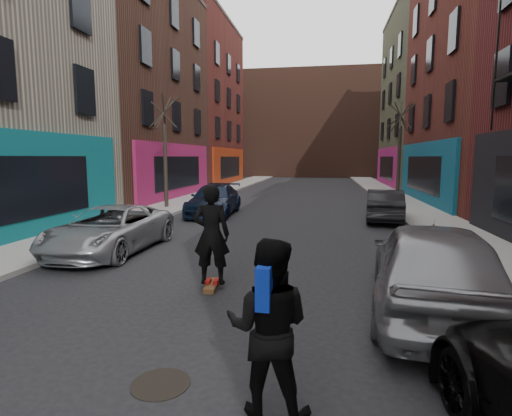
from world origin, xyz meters
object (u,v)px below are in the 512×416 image
at_px(tree_left_far, 165,143).
at_px(skateboarder, 211,234).
at_px(skateboard, 212,285).
at_px(pedestrian, 268,327).
at_px(parked_right_far, 433,267).
at_px(tree_right_far, 400,142).
at_px(parked_left_end, 214,200).
at_px(parked_left_far, 110,229).
at_px(parked_right_end, 385,205).
at_px(manhole, 161,384).

height_order(tree_left_far, skateboarder, tree_left_far).
bearing_deg(skateboard, tree_left_far, 111.30).
xyz_separation_m(skateboard, pedestrian, (1.70, -3.79, 0.89)).
distance_m(parked_right_far, pedestrian, 3.94).
distance_m(tree_right_far, parked_left_end, 12.41).
xyz_separation_m(parked_left_far, parked_right_end, (8.42, 7.06, 0.02)).
relative_size(tree_right_far, parked_left_far, 1.46).
xyz_separation_m(parked_left_far, manhole, (4.07, -6.04, -0.64)).
relative_size(parked_right_end, skateboard, 5.04).
bearing_deg(skateboard, tree_right_far, 64.46).
height_order(parked_right_far, parked_right_end, parked_right_far).
height_order(skateboard, manhole, skateboard).
relative_size(tree_left_far, tree_right_far, 0.96).
distance_m(skateboard, manhole, 3.51).
xyz_separation_m(pedestrian, manhole, (-1.33, 0.30, -0.94)).
xyz_separation_m(skateboarder, pedestrian, (1.70, -3.79, -0.17)).
bearing_deg(parked_right_far, skateboarder, -1.31).
bearing_deg(pedestrian, skateboard, -63.34).
bearing_deg(skateboarder, parked_right_far, 165.85).
height_order(skateboard, skateboarder, skateboarder).
bearing_deg(tree_left_far, pedestrian, -64.19).
height_order(parked_right_far, skateboard, parked_right_far).
bearing_deg(parked_right_end, tree_left_far, -4.62).
relative_size(parked_left_far, parked_right_far, 0.97).
bearing_deg(tree_right_far, pedestrian, -102.88).
bearing_deg(parked_right_end, parked_right_far, 92.88).
distance_m(parked_left_end, parked_right_far, 12.76).
height_order(skateboard, pedestrian, pedestrian).
bearing_deg(parked_right_end, manhole, 78.14).
height_order(parked_left_far, parked_right_end, parked_right_end).
relative_size(tree_left_far, manhole, 9.29).
distance_m(tree_left_far, skateboarder, 13.24).
bearing_deg(pedestrian, tree_right_far, -100.32).
bearing_deg(skateboarder, parked_left_far, -39.70).
xyz_separation_m(parked_right_end, pedestrian, (-3.03, -13.41, 0.28)).
bearing_deg(tree_left_far, tree_right_far, 25.82).
xyz_separation_m(tree_right_far, skateboarder, (-6.61, -17.69, -2.41)).
distance_m(parked_right_end, skateboard, 10.73).
xyz_separation_m(tree_left_far, skateboarder, (5.79, -11.69, -2.26)).
height_order(parked_left_far, parked_left_end, parked_left_end).
bearing_deg(skateboarder, skateboard, 180.00).
bearing_deg(manhole, parked_left_far, 123.94).
xyz_separation_m(parked_left_far, parked_left_end, (0.90, 7.55, 0.04)).
relative_size(parked_left_end, pedestrian, 2.54).
height_order(skateboarder, manhole, skateboarder).
xyz_separation_m(tree_right_far, pedestrian, (-4.91, -21.48, -2.59)).
distance_m(parked_left_far, pedestrian, 8.33).
distance_m(tree_right_far, parked_left_far, 18.54).
bearing_deg(tree_left_far, parked_right_far, -51.36).
relative_size(parked_right_end, pedestrian, 2.16).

